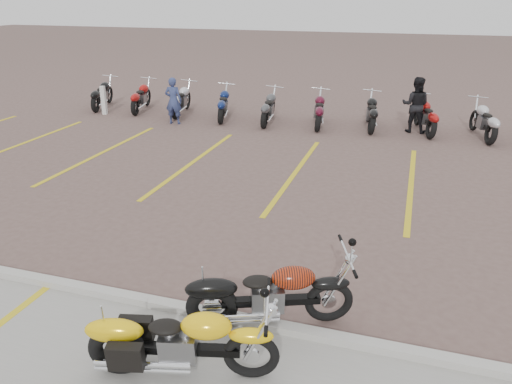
# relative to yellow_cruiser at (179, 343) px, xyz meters

# --- Properties ---
(ground) EXTENTS (100.00, 100.00, 0.00)m
(ground) POSITION_rel_yellow_cruiser_xyz_m (-0.36, 3.10, -0.44)
(ground) COLOR brown
(ground) RESTS_ON ground
(curb) EXTENTS (60.00, 0.18, 0.12)m
(curb) POSITION_rel_yellow_cruiser_xyz_m (-0.36, 1.10, -0.38)
(curb) COLOR #ADAAA3
(curb) RESTS_ON ground
(parking_stripes) EXTENTS (38.00, 5.50, 0.01)m
(parking_stripes) POSITION_rel_yellow_cruiser_xyz_m (-0.36, 7.10, -0.44)
(parking_stripes) COLOR gold
(parking_stripes) RESTS_ON ground
(yellow_cruiser) EXTENTS (2.13, 0.67, 0.89)m
(yellow_cruiser) POSITION_rel_yellow_cruiser_xyz_m (0.00, 0.00, 0.00)
(yellow_cruiser) COLOR black
(yellow_cruiser) RESTS_ON ground
(flame_cruiser) EXTENTS (2.06, 0.95, 0.89)m
(flame_cruiser) POSITION_rel_yellow_cruiser_xyz_m (0.66, 1.18, 0.00)
(flame_cruiser) COLOR black
(flame_cruiser) RESTS_ON ground
(person_a) EXTENTS (0.60, 0.43, 1.52)m
(person_a) POSITION_rel_yellow_cruiser_xyz_m (-5.33, 10.61, 0.32)
(person_a) COLOR navy
(person_a) RESTS_ON ground
(person_b) EXTENTS (0.88, 0.72, 1.70)m
(person_b) POSITION_rel_yellow_cruiser_xyz_m (2.23, 11.92, 0.41)
(person_b) COLOR black
(person_b) RESTS_ON ground
(bollard) EXTENTS (0.17, 0.17, 1.00)m
(bollard) POSITION_rel_yellow_cruiser_xyz_m (-8.32, 11.09, 0.06)
(bollard) COLOR silver
(bollard) RESTS_ON ground
(bg_bike_row) EXTENTS (15.85, 2.08, 1.10)m
(bg_bike_row) POSITION_rel_yellow_cruiser_xyz_m (-1.59, 11.93, 0.11)
(bg_bike_row) COLOR black
(bg_bike_row) RESTS_ON ground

